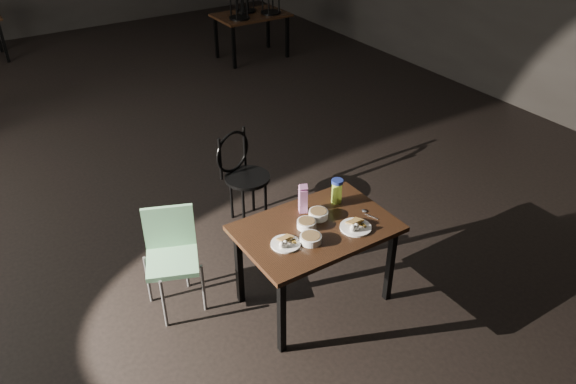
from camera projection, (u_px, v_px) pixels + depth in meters
main_table at (316, 235)px, 4.36m from camera, size 1.20×0.80×0.75m
plate_left at (286, 243)px, 4.11m from camera, size 0.22×0.22×0.07m
plate_right at (356, 226)px, 4.28m from camera, size 0.24×0.24×0.08m
bowl_near at (307, 224)px, 4.29m from camera, size 0.15×0.15×0.06m
bowl_far at (318, 214)px, 4.40m from camera, size 0.15×0.15×0.06m
bowl_big at (311, 239)px, 4.13m from camera, size 0.16×0.16×0.06m
juice_carton at (303, 199)px, 4.42m from camera, size 0.08×0.08×0.26m
water_bottle at (337, 191)px, 4.55m from camera, size 0.12×0.12×0.21m
spoon at (365, 212)px, 4.48m from camera, size 0.05×0.18×0.01m
bentwood_chair at (242, 170)px, 5.43m from camera, size 0.48×0.47×0.93m
school_chair at (171, 250)px, 4.43m from camera, size 0.52×0.52×0.86m
bg_table_right at (251, 12)px, 9.40m from camera, size 1.20×0.80×1.48m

